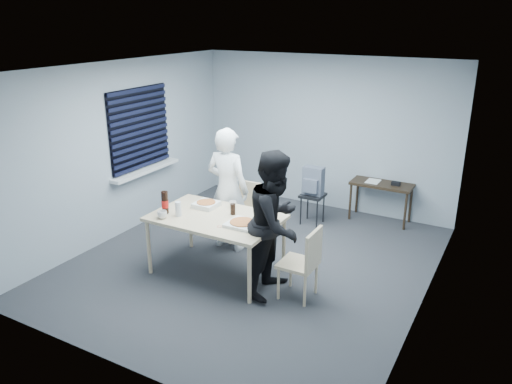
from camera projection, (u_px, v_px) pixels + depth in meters
The scene contains 19 objects.
room at pixel (142, 135), 7.71m from camera, with size 5.00×5.00×5.00m.
dining_table at pixel (216, 221), 6.35m from camera, with size 1.62×1.02×0.79m.
chair_far at pixel (249, 208), 7.35m from camera, with size 0.42×0.42×0.89m.
chair_right at pixel (305, 259), 5.81m from camera, with size 0.42×0.42×0.89m.
person_white at pixel (228, 189), 7.01m from camera, with size 0.65×0.42×1.77m, color white.
person_black at pixel (276, 223), 5.87m from camera, with size 0.86×0.47×1.77m, color black.
side_table at pixel (382, 188), 8.04m from camera, with size 0.98×0.43×0.65m.
stool at pixel (313, 201), 8.00m from camera, with size 0.36×0.36×0.50m.
backpack at pixel (313, 181), 7.87m from camera, with size 0.32×0.24×0.45m.
pizza_box_a at pixel (206, 204), 6.63m from camera, with size 0.29×0.29×0.07m.
pizza_box_b at pixel (242, 223), 6.05m from camera, with size 0.36×0.36×0.05m.
mug_a at pixel (162, 215), 6.25m from camera, with size 0.12×0.12×0.10m, color silver.
mug_b at pixel (233, 205), 6.58m from camera, with size 0.10×0.10×0.09m, color silver.
cola_glass at pixel (233, 209), 6.37m from camera, with size 0.07×0.07×0.14m, color black.
soda_bottle at pixel (165, 203), 6.39m from camera, with size 0.09×0.09×0.29m.
plastic_cups at pixel (178, 209), 6.32m from camera, with size 0.08×0.08×0.19m, color silver.
rubber_band at pixel (219, 227), 6.02m from camera, with size 0.06×0.06×0.00m, color red.
papers at pixel (373, 181), 8.09m from camera, with size 0.21×0.28×0.00m, color white.
black_box at pixel (396, 183), 7.90m from camera, with size 0.13×0.09×0.06m, color black.
Camera 1 is at (3.02, -5.34, 3.20)m, focal length 35.00 mm.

